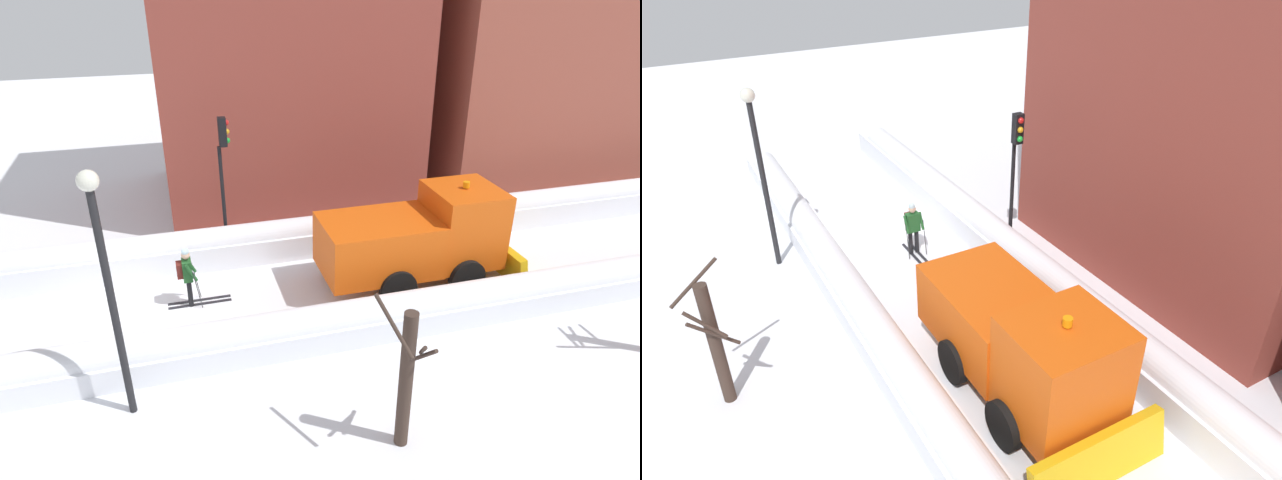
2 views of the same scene
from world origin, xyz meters
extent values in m
plane|color=white|center=(0.00, 10.00, 0.00)|extent=(80.00, 80.00, 0.00)
cube|color=white|center=(-2.51, 10.00, 0.42)|extent=(1.10, 36.00, 0.84)
cylinder|color=white|center=(-2.51, 10.00, 0.84)|extent=(0.90, 34.20, 0.90)
cube|color=white|center=(2.51, 10.00, 0.32)|extent=(1.10, 36.00, 0.65)
cylinder|color=white|center=(2.51, 10.00, 0.65)|extent=(0.90, 34.20, 0.90)
cube|color=brown|center=(-8.43, 5.96, 6.68)|extent=(7.77, 9.66, 13.35)
cube|color=brown|center=(-8.43, 16.82, 6.60)|extent=(8.11, 9.32, 13.20)
cube|color=#DB510F|center=(0.23, 6.92, 1.40)|extent=(2.30, 3.40, 1.60)
cube|color=#DB510F|center=(0.23, 9.62, 1.75)|extent=(2.20, 2.00, 2.30)
cube|color=black|center=(0.23, 10.58, 2.26)|extent=(1.85, 0.06, 1.01)
cube|color=gold|center=(0.23, 10.97, 0.55)|extent=(3.20, 0.46, 1.13)
cylinder|color=orange|center=(0.23, 9.62, 3.02)|extent=(0.20, 0.20, 0.18)
cylinder|color=black|center=(-0.92, 9.32, 0.55)|extent=(0.25, 1.10, 1.10)
cylinder|color=black|center=(1.38, 9.32, 0.55)|extent=(0.25, 1.10, 1.10)
cylinder|color=black|center=(-0.92, 7.12, 0.55)|extent=(0.25, 1.10, 1.10)
cylinder|color=black|center=(1.38, 7.12, 0.55)|extent=(0.25, 1.10, 1.10)
cylinder|color=black|center=(-0.40, 1.39, 0.41)|extent=(0.14, 0.14, 0.82)
cylinder|color=black|center=(-0.18, 1.39, 0.41)|extent=(0.14, 0.14, 0.82)
cube|color=#1E5123|center=(-0.29, 1.39, 1.13)|extent=(0.42, 0.26, 0.62)
cube|color=#591E19|center=(-0.29, 1.18, 1.16)|extent=(0.32, 0.16, 0.44)
sphere|color=tan|center=(-0.29, 1.39, 1.60)|extent=(0.24, 0.24, 0.24)
sphere|color=silver|center=(-0.29, 1.39, 1.70)|extent=(0.22, 0.22, 0.22)
cylinder|color=#1E5123|center=(-0.55, 1.49, 1.16)|extent=(0.09, 0.33, 0.56)
cylinder|color=#1E5123|center=(-0.03, 1.49, 1.16)|extent=(0.09, 0.33, 0.56)
cube|color=black|center=(-0.40, 1.64, 0.01)|extent=(0.09, 1.80, 0.03)
cube|color=black|center=(-0.18, 1.64, 0.01)|extent=(0.09, 1.80, 0.03)
cylinder|color=#262628|center=(-0.59, 1.61, 0.60)|extent=(0.02, 0.19, 1.19)
cylinder|color=#262628|center=(0.01, 1.61, 0.60)|extent=(0.02, 0.19, 1.19)
cylinder|color=black|center=(-3.07, 2.81, 1.89)|extent=(0.12, 0.12, 3.78)
cube|color=black|center=(-3.07, 2.95, 4.23)|extent=(0.28, 0.24, 0.90)
sphere|color=red|center=(-3.07, 3.08, 4.51)|extent=(0.18, 0.18, 0.18)
sphere|color=gold|center=(-3.07, 3.08, 4.23)|extent=(0.18, 0.18, 0.18)
sphere|color=green|center=(-3.07, 3.08, 3.95)|extent=(0.18, 0.18, 0.18)
cylinder|color=black|center=(3.73, -0.14, 2.60)|extent=(0.16, 0.16, 5.21)
sphere|color=silver|center=(3.73, -0.14, 5.39)|extent=(0.40, 0.40, 0.40)
cylinder|color=#3C2D25|center=(6.17, 5.17, 1.59)|extent=(0.28, 0.28, 3.18)
cylinder|color=#3C2D25|center=(6.26, 5.42, 2.36)|extent=(0.76, 0.37, 0.76)
cylinder|color=#3C2D25|center=(6.26, 4.79, 3.04)|extent=(1.14, 0.38, 0.80)
cylinder|color=#3C2D25|center=(6.15, 5.48, 2.13)|extent=(0.94, 0.14, 0.95)
camera|label=1|loc=(13.67, 1.31, 8.79)|focal=30.84mm
camera|label=2|loc=(6.23, 16.23, 9.90)|focal=32.47mm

